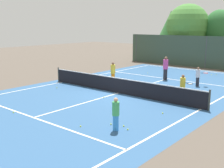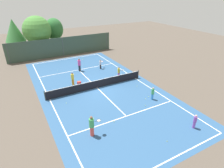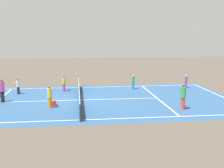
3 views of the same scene
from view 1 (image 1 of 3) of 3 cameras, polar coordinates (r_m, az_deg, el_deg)
The scene contains 25 objects.
ground_plane at distance 18.17m, azimuth 1.29°, elevation -1.85°, with size 80.00×80.00×0.00m, color brown.
court_surface at distance 18.17m, azimuth 1.29°, elevation -1.84°, with size 13.00×25.00×0.01m.
tennis_net at distance 18.06m, azimuth 1.30°, elevation -0.28°, with size 11.90×0.10×1.10m.
perimeter_fence at distance 30.02m, azimuth 18.37°, elevation 6.08°, with size 18.00×0.12×3.20m.
tree_0 at distance 33.63m, azimuth 20.72°, elevation 10.50°, with size 3.23×3.08×5.93m.
tree_1 at distance 33.75m, azimuth 14.97°, elevation 11.36°, with size 4.73×4.73×6.62m.
tree_2 at distance 37.48m, azimuth 11.71°, elevation 11.34°, with size 3.39×3.39×6.04m.
player_0 at distance 20.99m, azimuth 0.20°, elevation 2.31°, with size 0.34×0.34×1.61m.
player_1 at distance 21.01m, azimuth 16.93°, elevation 1.49°, with size 0.80×0.73×1.37m.
player_2 at distance 11.68m, azimuth 0.76°, elevation -6.01°, with size 0.30×0.30×1.40m.
player_3 at distance 17.16m, azimuth 14.06°, elevation -0.47°, with size 0.89×0.51×1.44m.
player_6 at distance 22.84m, azimuth 10.71°, elevation 3.18°, with size 0.39×0.39×1.84m.
ball_crate at distance 20.52m, azimuth 1.32°, elevation 0.26°, with size 0.42×0.36×0.43m.
tennis_ball_0 at distance 12.52m, azimuth -0.21°, elevation -8.08°, with size 0.07×0.07×0.07m, color #CCE533.
tennis_ball_2 at distance 26.06m, azimuth 19.37°, elevation 1.74°, with size 0.07×0.07×0.07m, color #CCE533.
tennis_ball_3 at distance 26.38m, azimuth 20.27°, elevation 1.79°, with size 0.07×0.07×0.07m, color #CCE533.
tennis_ball_4 at distance 11.94m, azimuth 3.18°, elevation -9.11°, with size 0.07×0.07×0.07m, color #CCE533.
tennis_ball_5 at distance 16.97m, azimuth -1.70°, elevation -2.72°, with size 0.07×0.07×0.07m, color #CCE533.
tennis_ball_6 at distance 18.17m, azimuth 8.08°, elevation -1.86°, with size 0.07×0.07×0.07m, color #CCE533.
tennis_ball_7 at distance 12.31m, azimuth 2.37°, elevation -8.44°, with size 0.07×0.07×0.07m, color #CCE533.
tennis_ball_8 at distance 14.97m, azimuth -19.21°, elevation -5.40°, with size 0.07×0.07×0.07m, color #CCE533.
tennis_ball_9 at distance 14.24m, azimuth 10.15°, elevation -5.79°, with size 0.07×0.07×0.07m, color #CCE533.
tennis_ball_10 at distance 25.78m, azimuth 7.19°, elevation 2.22°, with size 0.07×0.07×0.07m, color #CCE533.
tennis_ball_11 at distance 19.94m, azimuth -11.02°, elevation -0.74°, with size 0.07×0.07×0.07m, color #CCE533.
tennis_ball_12 at distance 12.35m, azimuth -6.35°, elevation -8.45°, with size 0.07×0.07×0.07m, color #CCE533.
Camera 1 is at (11.03, -13.78, 4.30)m, focal length 45.46 mm.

